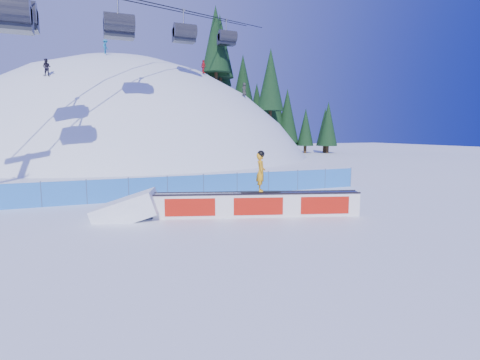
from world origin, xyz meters
name	(u,v)px	position (x,y,z in m)	size (l,w,h in m)	color
ground	(211,214)	(0.00, 0.00, 0.00)	(160.00, 160.00, 0.00)	white
snow_hill	(129,273)	(0.00, 42.00, -18.00)	(64.00, 64.00, 64.00)	white
treeline	(274,94)	(23.29, 39.75, 9.48)	(20.72, 11.86, 20.15)	#332314
safety_fence	(186,187)	(0.00, 4.50, 0.60)	(22.05, 0.05, 1.30)	blue
chairlift	(175,9)	(4.74, 27.49, 16.89)	(40.80, 41.70, 22.00)	gray
rail_box	(258,204)	(1.72, -1.11, 0.51)	(8.48, 3.21, 1.04)	white
snow_ramp	(127,219)	(-3.47, 0.53, 0.00)	(2.51, 1.67, 0.94)	white
snowboarder	(261,172)	(1.84, -1.15, 1.91)	(1.70, 0.80, 1.76)	black
distant_skiers	(147,65)	(2.01, 30.82, 11.28)	(23.22, 7.52, 6.24)	black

